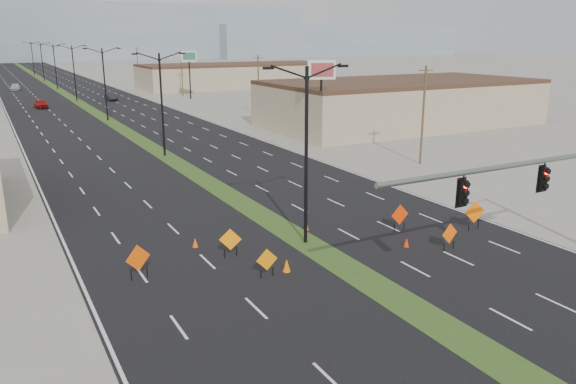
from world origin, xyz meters
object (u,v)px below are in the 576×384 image
construction_sign_5 (475,213)px  pole_sign_east_far (189,60)px  cone_2 (306,226)px  car_left (41,104)px  streetlight_2 (105,82)px  streetlight_6 (33,57)px  streetlight_0 (306,151)px  construction_sign_1 (230,241)px  construction_sign_0 (138,259)px  construction_sign_3 (400,216)px  signal_mast (568,183)px  streetlight_1 (162,101)px  cone_3 (195,243)px  cone_0 (287,265)px  streetlight_5 (42,60)px  construction_sign_2 (267,261)px  pole_sign_east_near (321,77)px  streetlight_4 (55,65)px  car_mid (111,97)px  construction_sign_4 (450,235)px  car_far (15,87)px  streetlight_3 (74,71)px

construction_sign_5 → pole_sign_east_far: size_ratio=0.21×
cone_2 → car_left: bearing=96.2°
streetlight_2 → streetlight_6: size_ratio=1.00×
streetlight_0 → construction_sign_1: (-4.63, 0.08, -4.48)m
car_left → construction_sign_0: (-2.83, -76.38, 0.32)m
streetlight_6 → car_left: (-6.88, -92.09, -4.68)m
construction_sign_3 → pole_sign_east_far: (13.76, 78.84, 6.30)m
streetlight_6 → signal_mast: bearing=-87.2°
streetlight_1 → streetlight_0: bearing=-90.0°
construction_sign_1 → cone_3: construction_sign_1 is taller
streetlight_6 → pole_sign_east_far: streetlight_6 is taller
cone_3 → pole_sign_east_far: bearing=71.2°
construction_sign_0 → pole_sign_east_far: 83.97m
streetlight_2 → construction_sign_0: 57.47m
cone_0 → cone_2: 6.44m
streetlight_5 → cone_3: bearing=-92.4°
construction_sign_2 → pole_sign_east_far: (23.93, 81.11, 6.42)m
signal_mast → streetlight_1: size_ratio=1.63×
construction_sign_3 → pole_sign_east_near: (10.09, 25.58, 6.48)m
streetlight_5 → car_left: streetlight_5 is taller
signal_mast → cone_2: size_ratio=28.41×
signal_mast → construction_sign_5: 8.13m
car_left → streetlight_0: bearing=-88.8°
streetlight_0 → streetlight_5: size_ratio=1.00×
construction_sign_3 → cone_3: (-11.93, 3.33, -0.71)m
streetlight_5 → construction_sign_5: size_ratio=5.45×
streetlight_1 → streetlight_4: bearing=90.0°
streetlight_1 → construction_sign_3: (6.09, -28.96, -4.43)m
streetlight_4 → pole_sign_east_near: 88.89m
construction_sign_5 → pole_sign_east_near: size_ratio=0.20×
construction_sign_3 → cone_3: construction_sign_3 is taller
streetlight_4 → construction_sign_0: streetlight_4 is taller
streetlight_5 → construction_sign_2: streetlight_5 is taller
cone_3 → streetlight_2: bearing=83.8°
streetlight_1 → car_mid: 54.79m
construction_sign_4 → construction_sign_0: bearing=160.1°
streetlight_0 → streetlight_5: 140.00m
streetlight_0 → pole_sign_east_near: (16.18, 24.62, 2.05)m
signal_mast → construction_sign_5: bearing=76.4°
car_far → pole_sign_east_near: 92.59m
streetlight_0 → streetlight_2: same height
streetlight_6 → construction_sign_3: streetlight_6 is taller
construction_sign_0 → streetlight_3: bearing=65.7°
streetlight_5 → construction_sign_0: streetlight_5 is taller
streetlight_4 → pole_sign_east_far: size_ratio=1.12×
construction_sign_0 → cone_2: size_ratio=3.12×
streetlight_4 → construction_sign_2: (-4.08, -115.23, -4.55)m
cone_0 → car_left: bearing=92.9°
car_mid → pole_sign_east_near: (10.37, -57.66, 6.79)m
construction_sign_0 → construction_sign_5: size_ratio=0.97×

